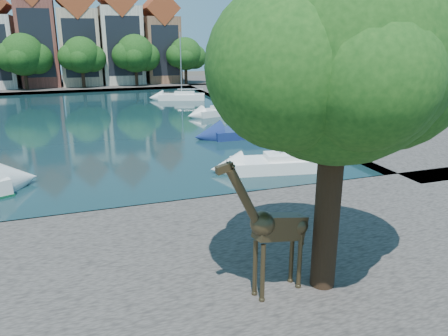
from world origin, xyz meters
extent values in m
plane|color=#38332B|center=(0.00, 0.00, 0.00)|extent=(160.00, 160.00, 0.00)
cube|color=black|center=(0.00, 24.00, 0.04)|extent=(38.00, 50.00, 0.08)
cube|color=#534D48|center=(0.00, -7.00, 0.25)|extent=(50.00, 14.00, 0.50)
cube|color=#534D48|center=(0.00, 56.00, 0.25)|extent=(60.00, 16.00, 0.50)
cube|color=#534D48|center=(25.00, 24.00, 0.25)|extent=(14.00, 52.00, 0.50)
cylinder|color=#332114|center=(7.50, -9.00, 3.25)|extent=(0.80, 0.80, 5.50)
sphere|color=#153F12|center=(7.50, -9.00, 7.92)|extent=(6.40, 6.40, 6.40)
sphere|color=#153F12|center=(9.42, -8.70, 7.28)|extent=(4.80, 4.80, 4.80)
sphere|color=#153F12|center=(5.74, -9.40, 7.60)|extent=(4.48, 4.48, 4.48)
cube|color=brown|center=(-4.00, 56.00, 7.00)|extent=(5.39, 9.00, 13.00)
cube|color=black|center=(-4.00, 51.52, 7.00)|extent=(4.40, 0.05, 9.75)
cube|color=tan|center=(2.00, 56.00, 6.25)|extent=(5.88, 9.00, 11.50)
cube|color=maroon|center=(2.00, 56.00, 13.32)|extent=(5.94, 9.18, 5.94)
cube|color=black|center=(2.00, 51.52, 6.25)|extent=(4.80, 0.05, 8.62)
cube|color=beige|center=(8.50, 56.00, 6.50)|extent=(6.37, 9.00, 12.00)
cube|color=black|center=(8.50, 51.52, 6.50)|extent=(5.20, 0.05, 9.00)
cube|color=brown|center=(15.00, 56.00, 5.75)|extent=(5.39, 9.00, 10.50)
cube|color=maroon|center=(15.00, 56.00, 12.21)|extent=(5.44, 9.18, 5.44)
cube|color=black|center=(15.00, 51.52, 5.75)|extent=(4.40, 0.05, 7.88)
cylinder|color=#332114|center=(-6.00, 50.50, 2.10)|extent=(0.50, 0.50, 3.20)
sphere|color=#133810|center=(-6.00, 50.50, 5.50)|extent=(6.00, 6.00, 6.00)
sphere|color=#133810|center=(-4.20, 50.80, 4.90)|extent=(4.50, 4.50, 4.50)
sphere|color=#133810|center=(-7.65, 50.10, 5.20)|extent=(4.20, 4.20, 4.20)
cylinder|color=#332114|center=(2.00, 50.50, 2.10)|extent=(0.50, 0.50, 3.20)
sphere|color=#133810|center=(2.00, 50.50, 5.32)|extent=(5.40, 5.40, 5.40)
sphere|color=#133810|center=(3.62, 50.80, 4.78)|extent=(4.05, 4.05, 4.05)
sphere|color=#133810|center=(0.51, 50.10, 5.05)|extent=(3.78, 3.78, 3.78)
cylinder|color=#332114|center=(10.00, 50.50, 2.10)|extent=(0.50, 0.50, 3.20)
sphere|color=#133810|center=(10.00, 50.50, 5.44)|extent=(5.80, 5.80, 5.80)
sphere|color=#133810|center=(11.74, 50.80, 4.86)|extent=(4.35, 4.35, 4.35)
sphere|color=#133810|center=(8.40, 50.10, 5.15)|extent=(4.06, 4.06, 4.06)
cylinder|color=#332114|center=(18.00, 50.50, 2.10)|extent=(0.50, 0.50, 3.20)
sphere|color=#133810|center=(18.00, 50.50, 5.26)|extent=(5.20, 5.20, 5.20)
sphere|color=#133810|center=(19.56, 50.80, 4.74)|extent=(3.90, 3.90, 3.90)
sphere|color=#133810|center=(16.57, 50.10, 5.00)|extent=(3.64, 3.64, 3.64)
cylinder|color=#3E331F|center=(5.23, -9.22, 1.46)|extent=(0.15, 0.15, 1.92)
cylinder|color=#3E331F|center=(5.15, -8.83, 1.46)|extent=(0.15, 0.15, 1.92)
cylinder|color=#3E331F|center=(6.66, -8.92, 1.46)|extent=(0.15, 0.15, 1.92)
cylinder|color=#3E331F|center=(6.58, -8.52, 1.46)|extent=(0.15, 0.15, 1.92)
cube|color=#3E331F|center=(5.95, -8.87, 2.74)|extent=(1.92, 0.88, 1.12)
cylinder|color=#3E331F|center=(4.62, -9.15, 3.99)|extent=(1.26, 0.53, 1.98)
cube|color=#3E331F|center=(3.98, -9.29, 4.96)|extent=(0.56, 0.27, 0.30)
cube|color=white|center=(12.37, 4.00, 0.58)|extent=(6.53, 3.20, 1.00)
cube|color=white|center=(12.37, 4.00, 0.91)|extent=(2.95, 1.97, 0.55)
cylinder|color=#B2B2B7|center=(12.37, 4.00, 5.93)|extent=(0.13, 0.13, 10.15)
cube|color=navy|center=(14.49, 13.63, 0.53)|extent=(7.18, 2.53, 0.90)
cube|color=navy|center=(14.49, 13.63, 0.83)|extent=(3.14, 1.77, 0.50)
cylinder|color=#B2B2B7|center=(14.49, 13.63, 5.65)|extent=(0.12, 0.12, 9.73)
cube|color=silver|center=(15.00, 24.01, 0.52)|extent=(5.79, 3.25, 0.87)
cube|color=silver|center=(15.00, 24.01, 0.81)|extent=(2.66, 1.91, 0.49)
cylinder|color=#B2B2B7|center=(15.00, 24.01, 4.55)|extent=(0.12, 0.12, 7.59)
cube|color=silver|center=(13.75, 36.13, 0.56)|extent=(6.28, 3.76, 0.96)
cube|color=silver|center=(13.75, 36.13, 0.88)|extent=(2.91, 2.16, 0.53)
cylinder|color=#B2B2B7|center=(13.75, 36.13, 4.71)|extent=(0.13, 0.13, 7.77)
camera|label=1|loc=(0.29, -19.94, 8.46)|focal=35.00mm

